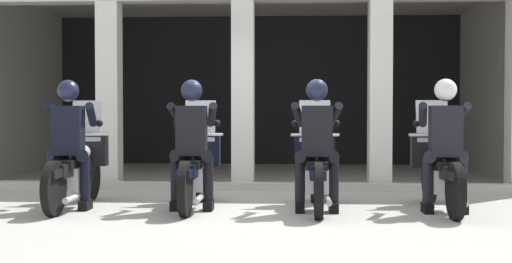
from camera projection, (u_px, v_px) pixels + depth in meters
The scene contains 11 objects.
ground_plane at pixel (265, 182), 11.46m from camera, with size 80.00×80.00×0.00m, color #A8A59E.
station_building at pixel (253, 60), 13.36m from camera, with size 9.73×5.40×3.54m.
kerb_strip at pixel (241, 186), 10.20m from camera, with size 9.23×0.24×0.12m, color #B7B5AD.
motorcycle_far_left at pixel (77, 167), 8.45m from camera, with size 0.62×2.04×1.35m.
police_officer_far_left at pixel (69, 133), 8.16m from camera, with size 0.63×0.61×1.58m.
motorcycle_center_left at pixel (196, 167), 8.41m from camera, with size 0.62×2.04×1.35m.
police_officer_center_left at pixel (192, 133), 8.11m from camera, with size 0.63×0.61×1.58m.
motorcycle_center_right at pixel (316, 168), 8.25m from camera, with size 0.62×2.04×1.35m.
police_officer_center_right at pixel (317, 134), 7.95m from camera, with size 0.63×0.61×1.58m.
motorcycle_far_right at pixel (439, 169), 8.19m from camera, with size 0.62×2.04×1.35m.
police_officer_far_right at pixel (445, 134), 7.89m from camera, with size 0.63×0.61×1.58m.
Camera 1 is at (0.45, -8.42, 1.20)m, focal length 47.09 mm.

